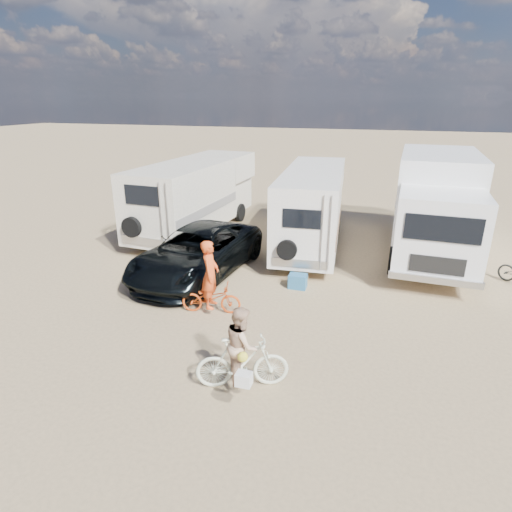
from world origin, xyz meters
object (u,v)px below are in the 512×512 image
(rv_left, at_px, (196,198))
(rider_woman, at_px, (242,352))
(rv_main, at_px, (312,209))
(cooler, at_px, (298,281))
(bike_man, at_px, (211,298))
(box_truck, at_px, (436,208))
(bike_woman, at_px, (242,362))
(dark_suv, at_px, (198,252))
(rider_man, at_px, (210,281))
(crate, at_px, (305,262))

(rv_left, distance_m, rider_woman, 10.61)
(rv_main, distance_m, rv_left, 4.98)
(rv_main, distance_m, rider_woman, 8.88)
(rv_left, relative_size, cooler, 13.79)
(bike_man, distance_m, rider_woman, 3.27)
(box_truck, bearing_deg, bike_woman, -111.88)
(rv_left, distance_m, dark_suv, 4.72)
(dark_suv, height_order, rider_man, rider_man)
(rv_main, xyz_separation_m, rv_left, (-4.96, 0.38, 0.02))
(rv_left, distance_m, bike_man, 7.43)
(bike_woman, xyz_separation_m, crate, (-0.03, 6.69, -0.38))
(rider_woman, bearing_deg, dark_suv, 11.85)
(dark_suv, bearing_deg, cooler, 3.99)
(bike_woman, bearing_deg, crate, -20.59)
(box_truck, relative_size, cooler, 14.11)
(rider_woman, relative_size, cooler, 2.96)
(dark_suv, relative_size, bike_man, 3.49)
(rider_man, bearing_deg, dark_suv, 20.93)
(bike_man, xyz_separation_m, rider_man, (0.00, 0.00, 0.51))
(cooler, bearing_deg, rider_woman, -91.78)
(box_truck, xyz_separation_m, rider_man, (-5.90, -6.33, -0.86))
(dark_suv, height_order, crate, dark_suv)
(box_truck, distance_m, cooler, 5.96)
(bike_man, relative_size, rider_woman, 1.00)
(box_truck, relative_size, bike_woman, 4.08)
(rv_left, xyz_separation_m, cooler, (5.28, -4.32, -1.27))
(rv_main, relative_size, box_truck, 0.93)
(rv_left, height_order, rider_man, rv_left)
(rider_woman, height_order, cooler, rider_woman)
(rv_left, distance_m, box_truck, 9.29)
(box_truck, height_order, rider_man, box_truck)
(rv_main, height_order, bike_man, rv_main)
(bike_man, bearing_deg, cooler, -51.51)
(rv_main, height_order, rv_left, rv_left)
(dark_suv, distance_m, bike_woman, 5.95)
(rv_left, height_order, bike_man, rv_left)
(box_truck, xyz_separation_m, bike_man, (-5.90, -6.33, -1.37))
(dark_suv, bearing_deg, box_truck, 34.52)
(bike_woman, relative_size, rider_man, 1.00)
(rv_left, distance_m, crate, 5.89)
(rv_left, xyz_separation_m, rider_man, (3.39, -6.53, -0.56))
(cooler, bearing_deg, box_truck, 45.26)
(bike_man, distance_m, crate, 4.36)
(bike_woman, distance_m, rider_man, 3.27)
(rv_main, bearing_deg, bike_woman, -93.15)
(rider_woman, bearing_deg, rv_main, -19.46)
(box_truck, bearing_deg, rv_left, -178.67)
(rv_main, relative_size, cooler, 13.19)
(box_truck, bearing_deg, crate, -147.86)
(rider_woman, bearing_deg, rider_man, 12.68)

